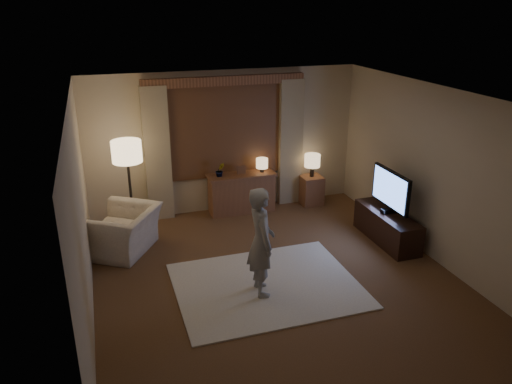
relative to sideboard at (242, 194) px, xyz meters
name	(u,v)px	position (x,y,z in m)	size (l,w,h in m)	color
room	(265,180)	(-0.23, -2.00, 0.98)	(5.04, 5.54, 2.64)	brown
rug	(267,285)	(-0.42, -2.64, -0.34)	(2.50, 2.00, 0.02)	#F3EACC
sideboard	(242,194)	(0.00, 0.00, 0.00)	(1.20, 0.40, 0.70)	brown
picture_frame	(241,171)	(0.00, 0.00, 0.45)	(0.16, 0.02, 0.20)	brown
plant	(220,171)	(-0.40, 0.00, 0.50)	(0.17, 0.13, 0.30)	#999999
table_lamp_sideboard	(262,164)	(0.40, 0.00, 0.55)	(0.22, 0.22, 0.30)	black
floor_lamp	(127,157)	(-2.02, -0.42, 1.03)	(0.48, 0.48, 1.65)	black
armchair	(123,231)	(-2.22, -0.97, 0.00)	(1.07, 0.94, 0.70)	beige
side_table	(311,190)	(1.39, -0.05, -0.07)	(0.40, 0.40, 0.56)	brown
table_lamp_side	(312,161)	(1.39, -0.05, 0.52)	(0.30, 0.30, 0.44)	black
tv_stand	(387,227)	(1.92, -1.92, -0.10)	(0.45, 1.40, 0.50)	black
tv	(391,190)	(1.92, -1.92, 0.54)	(0.24, 0.99, 0.71)	black
person	(261,242)	(-0.55, -2.77, 0.42)	(0.55, 0.36, 1.50)	gray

